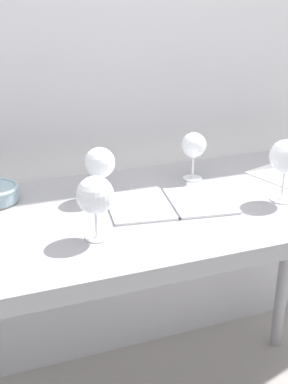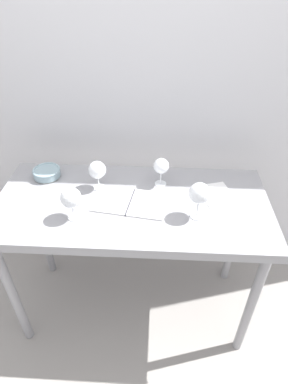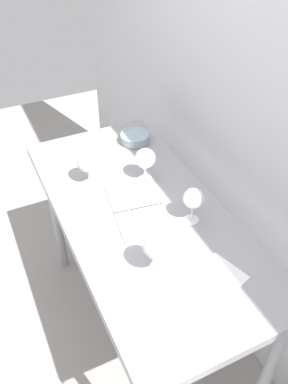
% 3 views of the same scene
% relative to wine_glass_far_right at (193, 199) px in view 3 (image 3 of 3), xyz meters
% --- Properties ---
extents(ground_plane, '(6.00, 6.00, 0.00)m').
position_rel_wine_glass_far_right_xyz_m(ground_plane, '(-0.14, -0.15, -1.01)').
color(ground_plane, '#99948F').
extents(back_wall, '(3.80, 0.04, 2.60)m').
position_rel_wine_glass_far_right_xyz_m(back_wall, '(-0.14, 0.34, 0.29)').
color(back_wall, silver).
rests_on(back_wall, ground_plane).
extents(steel_counter, '(1.40, 0.65, 0.90)m').
position_rel_wine_glass_far_right_xyz_m(steel_counter, '(-0.14, -0.16, -0.22)').
color(steel_counter, gray).
rests_on(steel_counter, ground_plane).
extents(wine_glass_far_right, '(0.08, 0.08, 0.16)m').
position_rel_wine_glass_far_right_xyz_m(wine_glass_far_right, '(0.00, 0.00, 0.00)').
color(wine_glass_far_right, white).
rests_on(wine_glass_far_right, steel_counter).
extents(wine_glass_far_left, '(0.09, 0.09, 0.16)m').
position_rel_wine_glass_far_right_xyz_m(wine_glass_far_left, '(-0.33, -0.05, -0.00)').
color(wine_glass_far_left, white).
rests_on(wine_glass_far_left, steel_counter).
extents(wine_glass_near_left, '(0.10, 0.10, 0.17)m').
position_rel_wine_glass_far_right_xyz_m(wine_glass_near_left, '(-0.41, -0.29, 0.00)').
color(wine_glass_near_left, white).
rests_on(wine_glass_near_left, steel_counter).
extents(wine_glass_near_right, '(0.10, 0.10, 0.19)m').
position_rel_wine_glass_far_right_xyz_m(wine_glass_near_right, '(0.18, -0.25, 0.02)').
color(wine_glass_near_right, white).
rests_on(wine_glass_near_right, steel_counter).
extents(open_notebook, '(0.39, 0.26, 0.01)m').
position_rel_wine_glass_far_right_xyz_m(open_notebook, '(-0.15, -0.17, -0.11)').
color(open_notebook, white).
rests_on(open_notebook, steel_counter).
extents(tasting_sheet_upper, '(0.21, 0.25, 0.00)m').
position_rel_wine_glass_far_right_xyz_m(tasting_sheet_upper, '(0.30, -0.09, -0.11)').
color(tasting_sheet_upper, white).
rests_on(tasting_sheet_upper, steel_counter).
extents(tasting_bowl, '(0.15, 0.15, 0.05)m').
position_rel_wine_glass_far_right_xyz_m(tasting_bowl, '(-0.64, 0.04, -0.08)').
color(tasting_bowl, beige).
rests_on(tasting_bowl, steel_counter).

